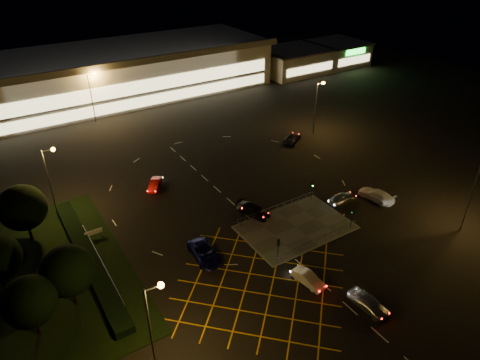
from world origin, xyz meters
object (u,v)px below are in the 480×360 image
car_queue_white (308,279)px  signal_ne (312,187)px  car_near_silver (369,303)px  car_right_silver (343,198)px  car_far_dkgrey (253,210)px  car_circ_red (155,184)px  car_approach_white (376,195)px  signal_se (353,214)px  car_east_grey (292,138)px  signal_sw (278,245)px  signal_nw (241,212)px  car_left_blue (204,253)px

car_queue_white → signal_ne: bearing=39.5°
car_near_silver → car_right_silver: 20.04m
car_right_silver → car_queue_white: bearing=123.9°
signal_ne → car_queue_white: size_ratio=0.77×
car_far_dkgrey → car_circ_red: 16.36m
car_right_silver → car_approach_white: 5.13m
signal_se → car_circ_red: (-17.78, 23.41, -1.71)m
car_east_grey → signal_sw: bearing=106.2°
car_far_dkgrey → car_east_grey: size_ratio=1.02×
signal_nw → car_circ_red: signal_nw is taller
signal_nw → car_near_silver: signal_nw is taller
car_far_dkgrey → car_circ_red: (-8.73, 13.83, -0.07)m
car_queue_white → signal_sw: bearing=88.9°
car_circ_red → car_east_grey: (28.02, 1.88, 0.03)m
car_east_grey → car_near_silver: bearing=120.3°
car_near_silver → car_queue_white: (-2.92, 6.17, -0.11)m
signal_ne → car_left_blue: size_ratio=0.56×
car_near_silver → car_right_silver: (11.92, 16.11, -0.01)m
signal_nw → car_near_silver: 19.35m
car_right_silver → car_approach_white: car_approach_white is taller
car_right_silver → car_approach_white: (4.70, -2.06, 0.02)m
signal_sw → signal_ne: same height
signal_sw → signal_nw: same height
car_left_blue → car_circ_red: (1.28, 18.24, -0.12)m
car_near_silver → car_east_grey: bearing=58.6°
car_far_dkgrey → car_circ_red: bearing=101.8°
signal_ne → car_right_silver: signal_ne is taller
car_queue_white → car_east_grey: size_ratio=0.82×
car_circ_red → signal_sw: bearing=-38.9°
car_east_grey → car_left_blue: bearing=92.0°
signal_sw → signal_ne: 14.41m
signal_nw → signal_ne: same height
signal_nw → car_circ_red: size_ratio=0.79×
signal_sw → car_right_silver: bearing=-161.6°
signal_sw → car_left_blue: 8.89m
signal_se → car_approach_white: (8.20, 3.09, -1.58)m
car_right_silver → car_circ_red: bearing=49.5°
car_near_silver → car_queue_white: size_ratio=1.13×
car_approach_white → car_far_dkgrey: bearing=-28.9°
car_approach_white → signal_ne: bearing=-39.2°
signal_sw → signal_se: size_ratio=1.00×
car_near_silver → signal_ne: bearing=61.8°
car_queue_white → car_circ_red: size_ratio=1.02×
signal_sw → car_east_grey: signal_sw is taller
signal_se → car_far_dkgrey: signal_se is taller
car_circ_red → car_far_dkgrey: bearing=-20.5°
car_queue_white → car_right_silver: bearing=24.9°
signal_sw → car_left_blue: signal_sw is taller
car_queue_white → car_circ_red: bearing=93.9°
car_right_silver → signal_nw: bearing=79.7°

